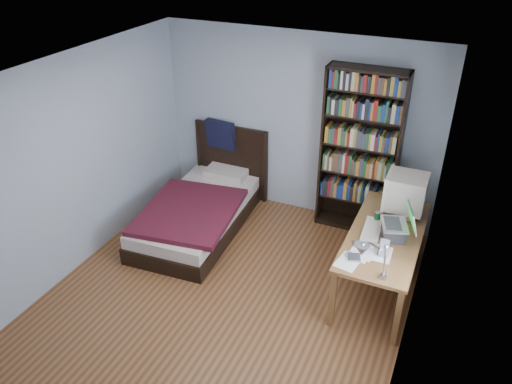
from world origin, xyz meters
TOP-DOWN VIEW (x-y plane):
  - room at (0.03, -0.00)m, footprint 4.20×4.24m
  - desk at (1.51, 1.30)m, footprint 0.75×1.72m
  - crt_monitor at (1.58, 1.30)m, footprint 0.44×0.42m
  - laptop at (1.60, 0.78)m, footprint 0.43×0.40m
  - desk_lamp at (1.50, -0.33)m, footprint 0.25×0.56m
  - keyboard at (1.36, 0.81)m, footprint 0.21×0.48m
  - speaker at (1.56, 0.42)m, footprint 0.09×0.09m
  - soda_can at (1.36, 1.02)m, footprint 0.06×0.06m
  - mouse at (1.48, 1.10)m, footprint 0.06×0.10m
  - phone_silver at (1.27, 0.48)m, footprint 0.10×0.12m
  - phone_grey at (1.23, 0.30)m, footprint 0.06×0.09m
  - external_drive at (1.30, 0.25)m, footprint 0.16×0.16m
  - bookshelf at (0.91, 1.94)m, footprint 0.98×0.30m
  - bed at (-0.97, 1.13)m, footprint 1.32×2.22m

SIDE VIEW (x-z plane):
  - bed at x=-0.97m, z-range -0.33..0.84m
  - desk at x=1.51m, z-range 0.06..0.79m
  - phone_grey at x=1.23m, z-range 0.73..0.75m
  - phone_silver at x=1.27m, z-range 0.73..0.75m
  - external_drive at x=1.30m, z-range 0.73..0.76m
  - keyboard at x=1.36m, z-range 0.72..0.77m
  - mouse at x=1.48m, z-range 0.73..0.76m
  - soda_can at x=1.36m, z-range 0.73..0.85m
  - speaker at x=1.56m, z-range 0.73..0.91m
  - laptop at x=1.60m, z-range 0.64..1.05m
  - crt_monitor at x=1.58m, z-range 0.76..1.27m
  - bookshelf at x=0.91m, z-range 0.01..2.18m
  - room at x=0.03m, z-range 0.00..2.50m
  - desk_lamp at x=1.50m, z-range 0.93..1.59m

